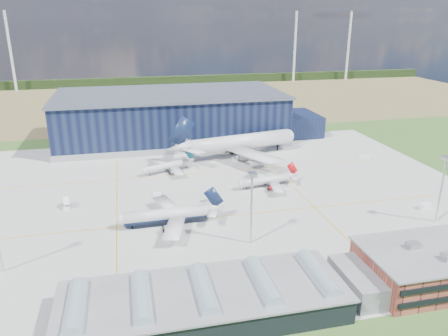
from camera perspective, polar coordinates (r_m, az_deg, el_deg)
ground at (r=159.80m, az=-3.01°, el=-5.04°), size 600.00×600.00×0.00m
apron at (r=168.83m, az=-3.61°, el=-3.66°), size 220.00×160.00×0.08m
farmland at (r=370.24m, az=-9.09°, el=8.85°), size 600.00×220.00×0.01m
treeline at (r=448.47m, az=-9.92°, el=11.13°), size 600.00×8.00×8.00m
hangar at (r=245.93m, az=-6.33°, el=6.47°), size 145.00×62.00×26.10m
glass_concourse at (r=105.69m, az=-0.65°, el=-16.72°), size 78.00×23.00×8.60m
light_mast_center at (r=128.92m, az=3.63°, el=-3.75°), size 2.60×2.60×23.00m
light_mast_east at (r=159.17m, az=26.69°, el=-1.29°), size 2.60×2.60×23.00m
airliner_navy at (r=144.94m, az=-7.54°, el=-5.28°), size 36.87×36.09×11.85m
airliner_red at (r=176.54m, az=5.51°, el=-1.11°), size 31.38×30.88×8.96m
airliner_widebody at (r=212.87m, az=2.16°, el=4.42°), size 80.18×79.02×22.26m
airliner_regional at (r=194.21m, az=-7.49°, el=0.72°), size 35.53×35.22×8.88m
gse_cart_a at (r=208.80m, az=1.45°, el=1.11°), size 1.92×2.79×1.18m
gse_van_b at (r=220.91m, az=17.85°, el=1.32°), size 4.66×4.95×2.14m
gse_tug_c at (r=220.09m, az=2.28°, el=2.10°), size 3.20×3.83×1.44m
gse_cart_b at (r=170.54m, az=-8.73°, el=-3.40°), size 3.29×2.63×1.25m
gse_van_c at (r=173.29m, az=24.81°, el=-4.52°), size 4.85×2.95×2.18m
airstair at (r=168.21m, az=-19.81°, el=-4.39°), size 2.09×4.74×2.97m
car_a at (r=122.25m, az=4.05°, el=-13.03°), size 3.42×2.27×1.08m
car_b at (r=144.75m, az=26.34°, el=-9.67°), size 3.90×2.21×1.22m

